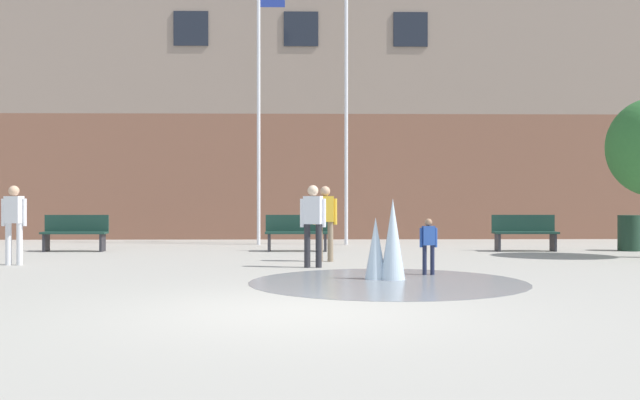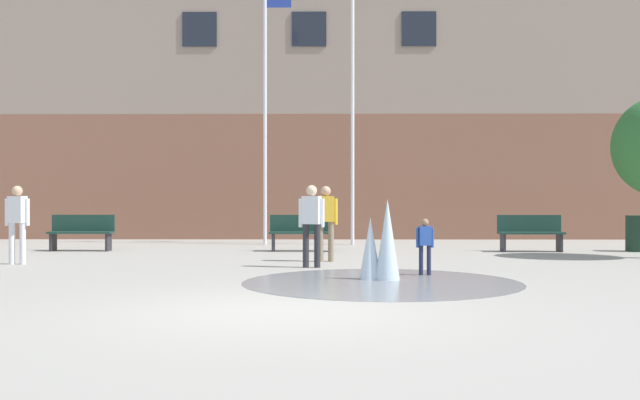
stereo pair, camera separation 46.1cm
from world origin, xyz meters
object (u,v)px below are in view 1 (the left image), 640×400
child_running (428,242)px  adult_watching (325,217)px  adult_in_red (14,218)px  park_bench_left_of_flagpoles (75,232)px  flagpole_right (347,98)px  park_bench_far_right (525,232)px  flagpole_left (260,102)px  park_bench_center (297,232)px  trash_can (629,233)px  adult_near_bench (313,219)px

child_running → adult_watching: adult_watching is taller
adult_watching → adult_in_red: 6.28m
park_bench_left_of_flagpoles → flagpole_right: 8.26m
park_bench_far_right → adult_in_red: bearing=-162.3°
flagpole_right → park_bench_left_of_flagpoles: bearing=-160.4°
flagpole_left → park_bench_far_right: bearing=-21.0°
park_bench_center → child_running: bearing=-67.7°
adult_in_red → flagpole_left: bearing=71.3°
adult_in_red → flagpole_left: 8.31m
trash_can → child_running: bearing=-136.6°
trash_can → adult_near_bench: bearing=-151.8°
adult_near_bench → flagpole_left: size_ratio=0.21×
park_bench_left_of_flagpoles → flagpole_left: size_ratio=0.21×
adult_near_bench → trash_can: adult_near_bench is taller
flagpole_right → trash_can: bearing=-20.2°
child_running → flagpole_right: size_ratio=0.13×
park_bench_left_of_flagpoles → park_bench_far_right: size_ratio=1.00×
child_running → flagpole_left: 9.62m
park_bench_left_of_flagpoles → adult_in_red: (-0.06, -3.76, 0.45)m
park_bench_center → flagpole_right: size_ratio=0.20×
flagpole_left → flagpole_right: flagpole_right is taller
park_bench_left_of_flagpoles → trash_can: park_bench_left_of_flagpoles is taller
park_bench_far_right → flagpole_left: flagpole_left is taller
park_bench_left_of_flagpoles → park_bench_center: (5.56, -0.06, 0.00)m
adult_in_red → trash_can: adult_in_red is taller
park_bench_center → adult_in_red: 6.75m
adult_near_bench → trash_can: bearing=47.3°
park_bench_left_of_flagpoles → park_bench_center: 5.56m
trash_can → park_bench_far_right: bearing=-178.8°
park_bench_center → adult_watching: adult_watching is taller
park_bench_left_of_flagpoles → adult_near_bench: bearing=-36.7°
park_bench_center → flagpole_left: size_ratio=0.21×
child_running → adult_watching: (-1.73, 2.72, 0.35)m
adult_near_bench → flagpole_left: flagpole_left is taller
flagpole_left → adult_in_red: bearing=-126.0°
adult_watching → trash_can: bearing=14.8°
flagpole_left → trash_can: size_ratio=8.45×
adult_near_bench → park_bench_left_of_flagpoles: bearing=162.4°
adult_watching → flagpole_left: (-1.72, 5.56, 3.11)m
park_bench_far_right → flagpole_right: bearing=148.7°
park_bench_center → child_running: 6.21m
park_bench_left_of_flagpoles → adult_near_bench: size_ratio=1.01×
park_bench_far_right → adult_near_bench: adult_near_bench is taller
park_bench_center → flagpole_right: 4.69m
child_running → flagpole_right: (-0.95, 8.28, 3.59)m
park_bench_left_of_flagpoles → adult_in_red: size_ratio=1.01×
park_bench_left_of_flagpoles → flagpole_left: flagpole_left is taller
flagpole_left → trash_can: flagpole_left is taller
flagpole_left → trash_can: 10.47m
adult_watching → flagpole_left: flagpole_left is taller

